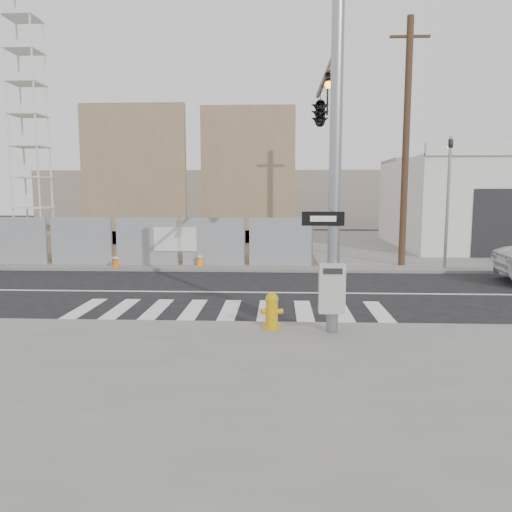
{
  "coord_description": "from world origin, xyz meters",
  "views": [
    {
      "loc": [
        1.31,
        -15.56,
        3.19
      ],
      "look_at": [
        0.68,
        -1.76,
        1.4
      ],
      "focal_mm": 35.0,
      "sensor_mm": 36.0,
      "label": 1
    }
  ],
  "objects_px": {
    "crane_tower": "(27,101)",
    "traffic_cone_d": "(200,259)",
    "traffic_cone_c": "(116,260)",
    "auto_shop": "(506,203)",
    "fire_hydrant": "(272,311)",
    "signal_pole": "(324,131)"
  },
  "relations": [
    {
      "from": "crane_tower",
      "to": "traffic_cone_c",
      "type": "height_order",
      "value": "crane_tower"
    },
    {
      "from": "signal_pole",
      "to": "traffic_cone_c",
      "type": "bearing_deg",
      "value": 141.22
    },
    {
      "from": "traffic_cone_c",
      "to": "crane_tower",
      "type": "bearing_deg",
      "value": 127.19
    },
    {
      "from": "signal_pole",
      "to": "auto_shop",
      "type": "relative_size",
      "value": 0.58
    },
    {
      "from": "traffic_cone_c",
      "to": "traffic_cone_d",
      "type": "xyz_separation_m",
      "value": [
        3.37,
        0.5,
        0.01
      ]
    },
    {
      "from": "crane_tower",
      "to": "traffic_cone_d",
      "type": "bearing_deg",
      "value": -43.24
    },
    {
      "from": "signal_pole",
      "to": "traffic_cone_c",
      "type": "distance_m",
      "value": 10.91
    },
    {
      "from": "crane_tower",
      "to": "auto_shop",
      "type": "relative_size",
      "value": 1.51
    },
    {
      "from": "crane_tower",
      "to": "traffic_cone_c",
      "type": "distance_m",
      "value": 18.2
    },
    {
      "from": "signal_pole",
      "to": "traffic_cone_d",
      "type": "xyz_separation_m",
      "value": [
        -4.43,
        6.76,
        -4.34
      ]
    },
    {
      "from": "auto_shop",
      "to": "signal_pole",
      "type": "bearing_deg",
      "value": -127.46
    },
    {
      "from": "auto_shop",
      "to": "traffic_cone_c",
      "type": "bearing_deg",
      "value": -155.63
    },
    {
      "from": "fire_hydrant",
      "to": "traffic_cone_d",
      "type": "xyz_separation_m",
      "value": [
        -3.1,
        9.27,
        -0.08
      ]
    },
    {
      "from": "signal_pole",
      "to": "crane_tower",
      "type": "relative_size",
      "value": 0.39
    },
    {
      "from": "traffic_cone_d",
      "to": "fire_hydrant",
      "type": "bearing_deg",
      "value": -71.49
    },
    {
      "from": "crane_tower",
      "to": "traffic_cone_c",
      "type": "relative_size",
      "value": 29.13
    },
    {
      "from": "crane_tower",
      "to": "traffic_cone_c",
      "type": "bearing_deg",
      "value": -52.81
    },
    {
      "from": "auto_shop",
      "to": "traffic_cone_d",
      "type": "xyz_separation_m",
      "value": [
        -15.93,
        -8.25,
        -2.1
      ]
    },
    {
      "from": "auto_shop",
      "to": "traffic_cone_d",
      "type": "relative_size",
      "value": 18.53
    },
    {
      "from": "fire_hydrant",
      "to": "traffic_cone_d",
      "type": "distance_m",
      "value": 9.77
    },
    {
      "from": "crane_tower",
      "to": "traffic_cone_d",
      "type": "height_order",
      "value": "crane_tower"
    },
    {
      "from": "fire_hydrant",
      "to": "traffic_cone_c",
      "type": "relative_size",
      "value": 1.3
    }
  ]
}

